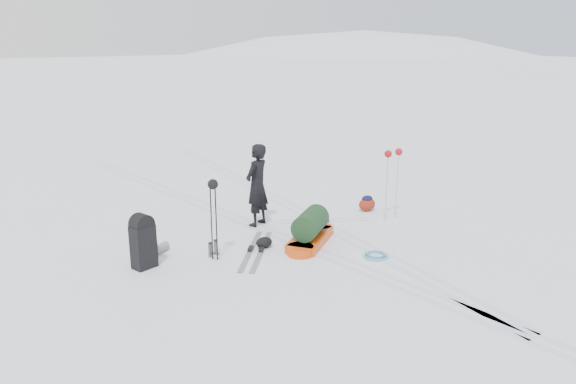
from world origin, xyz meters
The scene contains 14 objects.
ground centered at (0.00, 0.00, 0.00)m, with size 200.00×200.00×0.00m, color white.
snow_hill_backdrop centered at (62.69, 84.02, -69.02)m, with size 359.50×192.00×162.45m.
ski_tracks centered at (0.61, 0.88, 0.00)m, with size 3.38×17.97×0.01m.
skier centered at (0.03, 0.96, 0.85)m, with size 0.62×0.41×1.70m, color black.
pulk_sled centered at (0.23, -0.52, 0.25)m, with size 1.68×1.34×0.65m.
expedition_rucksack centered at (-2.66, 0.33, 0.44)m, with size 0.90×0.79×0.94m.
ski_poles_black centered at (-1.59, -0.13, 1.18)m, with size 0.18×0.18×1.45m.
ski_poles_silver centered at (2.49, -0.43, 1.27)m, with size 0.48×0.16×1.52m.
touring_skis_grey centered at (-0.81, -0.24, 0.02)m, with size 1.59×1.66×0.07m.
touring_skis_white centered at (1.29, 0.33, 0.02)m, with size 1.72×1.22×0.07m.
rope_coil centered at (0.73, -1.73, 0.03)m, with size 0.58×0.58×0.05m.
small_daypack centered at (2.53, 0.31, 0.17)m, with size 0.45×0.37×0.35m.
thermos_pair centered at (-1.52, 0.08, 0.13)m, with size 0.25×0.19×0.27m.
stuff_sack centered at (-0.58, -0.17, 0.10)m, with size 0.38×0.34×0.20m.
Camera 1 is at (-6.05, -8.16, 3.76)m, focal length 35.00 mm.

